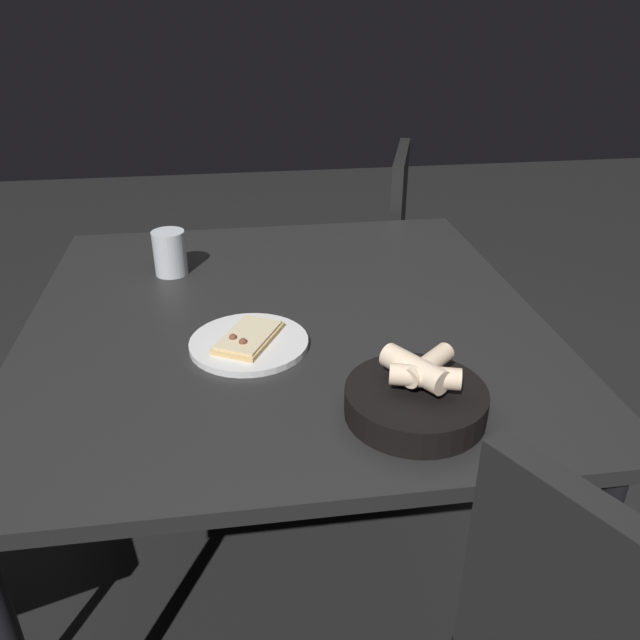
{
  "coord_description": "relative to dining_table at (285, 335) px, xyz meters",
  "views": [
    {
      "loc": [
        0.1,
        1.28,
        1.39
      ],
      "look_at": [
        -0.07,
        0.08,
        0.75
      ],
      "focal_mm": 36.02,
      "sensor_mm": 36.0,
      "label": 1
    }
  ],
  "objects": [
    {
      "name": "pizza_plate",
      "position": [
        0.09,
        0.13,
        0.06
      ],
      "size": [
        0.24,
        0.24,
        0.04
      ],
      "color": "silver",
      "rests_on": "dining_table"
    },
    {
      "name": "ground",
      "position": [
        0.0,
        0.0,
        -0.67
      ],
      "size": [
        8.0,
        8.0,
        0.0
      ],
      "primitive_type": "plane",
      "color": "black"
    },
    {
      "name": "beer_glass",
      "position": [
        0.26,
        -0.27,
        0.1
      ],
      "size": [
        0.08,
        0.08,
        0.11
      ],
      "color": "silver",
      "rests_on": "dining_table"
    },
    {
      "name": "chair_near",
      "position": [
        -0.37,
        -0.87,
        -0.17
      ],
      "size": [
        0.55,
        0.55,
        0.88
      ],
      "color": "black",
      "rests_on": "ground"
    },
    {
      "name": "dining_table",
      "position": [
        0.0,
        0.0,
        0.0
      ],
      "size": [
        1.13,
        1.19,
        0.73
      ],
      "color": "black",
      "rests_on": "ground"
    },
    {
      "name": "bread_basket",
      "position": [
        -0.19,
        0.4,
        0.09
      ],
      "size": [
        0.24,
        0.24,
        0.11
      ],
      "color": "black",
      "rests_on": "dining_table"
    }
  ]
}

